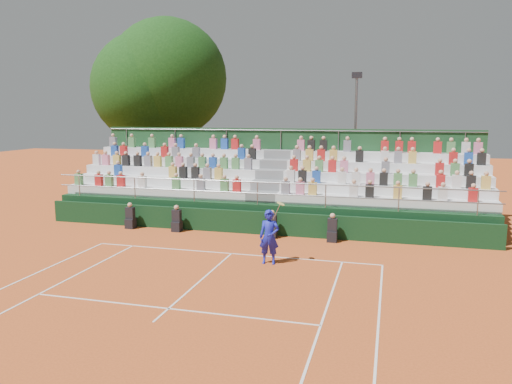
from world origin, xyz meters
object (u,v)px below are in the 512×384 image
(tree_east, at_px, (167,79))
(floodlight_mast, at_px, (355,125))
(tree_west, at_px, (147,88))
(tennis_player, at_px, (269,237))

(tree_east, xyz_separation_m, floodlight_mast, (12.25, 0.01, -2.96))
(tree_west, bearing_deg, tennis_player, -50.01)
(tennis_player, distance_m, tree_east, 18.93)
(tennis_player, bearing_deg, tree_west, 129.99)
(tennis_player, distance_m, floodlight_mast, 14.95)
(tennis_player, height_order, tree_west, tree_west)
(floodlight_mast, bearing_deg, tennis_player, -97.17)
(tennis_player, height_order, floodlight_mast, floodlight_mast)
(tree_west, xyz_separation_m, floodlight_mast, (13.42, 0.59, -2.36))
(tree_west, bearing_deg, floodlight_mast, 2.51)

